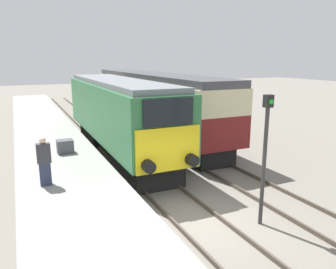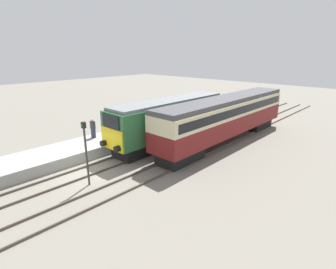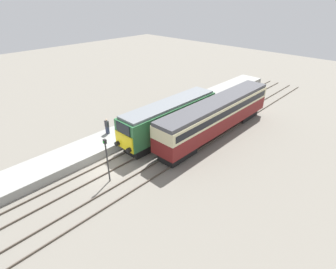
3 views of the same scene
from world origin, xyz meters
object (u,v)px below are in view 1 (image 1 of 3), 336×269
Objects in this scene: luggage_crate at (65,146)px; locomotive at (118,114)px; signal_post at (265,150)px; passenger_carriage at (152,98)px; person_on_platform at (44,162)px.

locomotive is at bearing 27.17° from luggage_crate.
luggage_crate is (-2.95, -1.52, -1.05)m from locomotive.
signal_post is 5.66× the size of luggage_crate.
person_on_platform is at bearing -130.13° from passenger_carriage.
locomotive is 3.48m from luggage_crate.
locomotive is at bearing -132.63° from passenger_carriage.
luggage_crate is at bearing -140.65° from passenger_carriage.
luggage_crate is (1.14, 3.68, -0.52)m from person_on_platform.
locomotive is 9.31m from signal_post.
locomotive reaches higher than person_on_platform.
luggage_crate is (-6.35, -5.21, -1.32)m from passenger_carriage.
passenger_carriage reaches higher than signal_post.
locomotive reaches higher than luggage_crate.
signal_post is at bearing -97.54° from passenger_carriage.
locomotive is 3.21× the size of signal_post.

